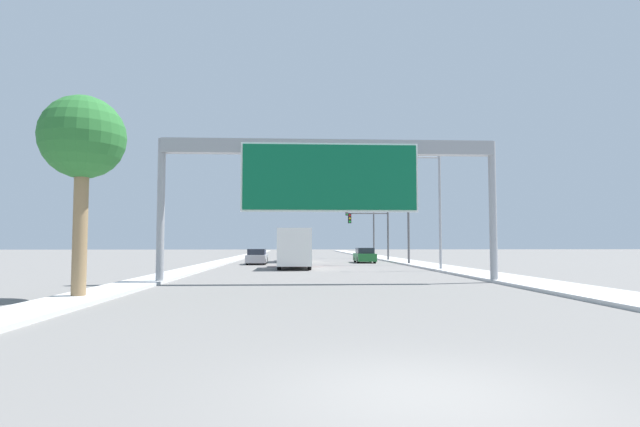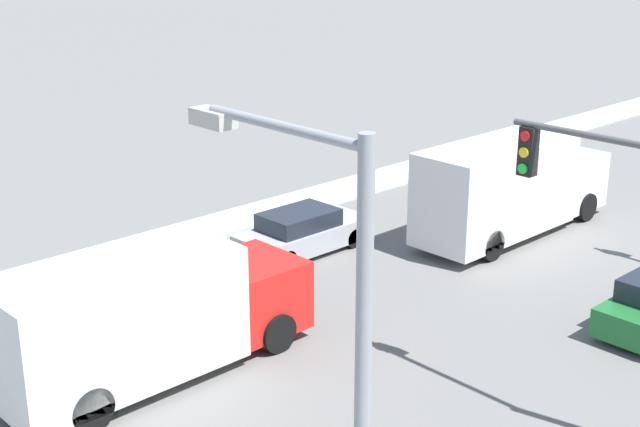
{
  "view_description": "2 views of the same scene",
  "coord_description": "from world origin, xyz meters",
  "px_view_note": "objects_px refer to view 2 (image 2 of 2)",
  "views": [
    {
      "loc": [
        -1.67,
        -6.44,
        1.95
      ],
      "look_at": [
        0.0,
        27.63,
        3.98
      ],
      "focal_mm": 28.0,
      "sensor_mm": 36.0,
      "label": 1
    },
    {
      "loc": [
        14.4,
        22.36,
        10.23
      ],
      "look_at": [
        -0.98,
        36.92,
        3.11
      ],
      "focal_mm": 50.0,
      "sensor_mm": 36.0,
      "label": 2
    }
  ],
  "objects_px": {
    "truck_box_primary": "(146,316)",
    "truck_box_secondary": "(510,187)",
    "car_near_left": "(303,232)",
    "street_lamp_right": "(337,416)"
  },
  "relations": [
    {
      "from": "truck_box_primary",
      "to": "truck_box_secondary",
      "type": "height_order",
      "value": "truck_box_secondary"
    },
    {
      "from": "car_near_left",
      "to": "street_lamp_right",
      "type": "height_order",
      "value": "street_lamp_right"
    },
    {
      "from": "car_near_left",
      "to": "truck_box_primary",
      "type": "distance_m",
      "value": 8.82
    },
    {
      "from": "car_near_left",
      "to": "truck_box_primary",
      "type": "xyz_separation_m",
      "value": [
        3.5,
        -8.05,
        0.88
      ]
    },
    {
      "from": "car_near_left",
      "to": "truck_box_secondary",
      "type": "xyz_separation_m",
      "value": [
        3.5,
        6.09,
        1.0
      ]
    },
    {
      "from": "car_near_left",
      "to": "street_lamp_right",
      "type": "bearing_deg",
      "value": -41.06
    },
    {
      "from": "truck_box_secondary",
      "to": "street_lamp_right",
      "type": "height_order",
      "value": "street_lamp_right"
    },
    {
      "from": "truck_box_primary",
      "to": "street_lamp_right",
      "type": "distance_m",
      "value": 11.15
    },
    {
      "from": "truck_box_primary",
      "to": "street_lamp_right",
      "type": "relative_size",
      "value": 0.94
    },
    {
      "from": "truck_box_primary",
      "to": "truck_box_secondary",
      "type": "xyz_separation_m",
      "value": [
        0.0,
        14.13,
        0.12
      ]
    }
  ]
}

